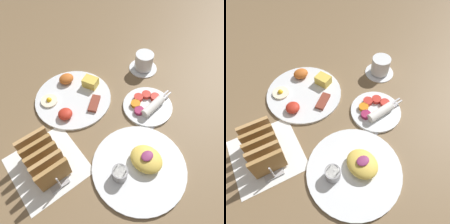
# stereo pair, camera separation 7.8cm
# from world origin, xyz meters

# --- Properties ---
(ground_plane) EXTENTS (3.00, 3.00, 0.00)m
(ground_plane) POSITION_xyz_m (0.00, 0.00, 0.00)
(ground_plane) COLOR brown
(napkin_flat) EXTENTS (0.22, 0.22, 0.00)m
(napkin_flat) POSITION_xyz_m (-0.21, 0.01, 0.00)
(napkin_flat) COLOR white
(napkin_flat) RESTS_ON ground_plane
(plate_breakfast) EXTENTS (0.29, 0.29, 0.05)m
(plate_breakfast) POSITION_xyz_m (0.01, 0.19, 0.01)
(plate_breakfast) COLOR white
(plate_breakfast) RESTS_ON ground_plane
(plate_condiments) EXTENTS (0.20, 0.19, 0.04)m
(plate_condiments) POSITION_xyz_m (0.21, -0.02, 0.01)
(plate_condiments) COLOR white
(plate_condiments) RESTS_ON ground_plane
(plate_foreground) EXTENTS (0.30, 0.30, 0.06)m
(plate_foreground) POSITION_xyz_m (0.02, -0.18, 0.01)
(plate_foreground) COLOR white
(plate_foreground) RESTS_ON ground_plane
(toast_rack) EXTENTS (0.10, 0.18, 0.10)m
(toast_rack) POSITION_xyz_m (-0.21, 0.01, 0.05)
(toast_rack) COLOR #B7B7BC
(toast_rack) RESTS_ON ground_plane
(coffee_cup) EXTENTS (0.12, 0.12, 0.08)m
(coffee_cup) POSITION_xyz_m (0.34, 0.15, 0.04)
(coffee_cup) COLOR white
(coffee_cup) RESTS_ON ground_plane
(teaspoon) EXTENTS (0.13, 0.03, 0.01)m
(teaspoon) POSITION_xyz_m (0.16, -0.10, 0.00)
(teaspoon) COLOR silver
(teaspoon) RESTS_ON ground_plane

